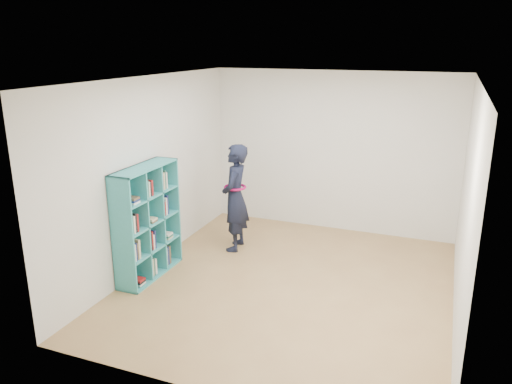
% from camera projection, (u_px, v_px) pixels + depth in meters
% --- Properties ---
extents(floor, '(4.50, 4.50, 0.00)m').
position_uv_depth(floor, '(288.00, 285.00, 6.46)').
color(floor, '#997045').
rests_on(floor, ground).
extents(ceiling, '(4.50, 4.50, 0.00)m').
position_uv_depth(ceiling, '(292.00, 80.00, 5.71)').
color(ceiling, white).
rests_on(ceiling, wall_back).
extents(wall_left, '(0.02, 4.50, 2.60)m').
position_uv_depth(wall_left, '(150.00, 173.00, 6.78)').
color(wall_left, silver).
rests_on(wall_left, floor).
extents(wall_right, '(0.02, 4.50, 2.60)m').
position_uv_depth(wall_right, '(467.00, 207.00, 5.39)').
color(wall_right, silver).
rests_on(wall_right, floor).
extents(wall_back, '(4.00, 0.02, 2.60)m').
position_uv_depth(wall_back, '(332.00, 152.00, 8.09)').
color(wall_back, silver).
rests_on(wall_back, floor).
extents(wall_front, '(4.00, 0.02, 2.60)m').
position_uv_depth(wall_front, '(207.00, 260.00, 4.08)').
color(wall_front, silver).
rests_on(wall_front, floor).
extents(bookshelf, '(0.33, 1.13, 1.50)m').
position_uv_depth(bookshelf, '(145.00, 223.00, 6.54)').
color(bookshelf, teal).
rests_on(bookshelf, floor).
extents(person, '(0.47, 0.64, 1.61)m').
position_uv_depth(person, '(235.00, 198.00, 7.38)').
color(person, black).
rests_on(person, floor).
extents(smartphone, '(0.03, 0.09, 0.13)m').
position_uv_depth(smartphone, '(227.00, 189.00, 7.45)').
color(smartphone, silver).
rests_on(smartphone, person).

